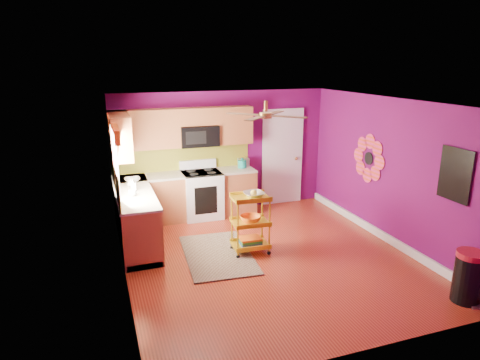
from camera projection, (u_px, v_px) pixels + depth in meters
name	position (u px, v px, depth m)	size (l,w,h in m)	color
ground	(268.00, 257.00, 6.97)	(5.00, 5.00, 0.00)	maroon
room_envelope	(272.00, 159.00, 6.54)	(4.54, 5.04, 2.52)	#630B55
lower_cabinets	(166.00, 206.00, 8.08)	(2.81, 2.31, 0.94)	brown
electric_range	(202.00, 194.00, 8.64)	(0.76, 0.66, 1.13)	white
upper_cabinetry	(164.00, 131.00, 8.06)	(2.80, 2.30, 1.26)	brown
left_window	(115.00, 149.00, 6.75)	(0.08, 1.35, 1.08)	white
panel_door	(282.00, 158.00, 9.36)	(0.95, 0.11, 2.15)	white
right_wall_art	(404.00, 165.00, 6.98)	(0.04, 2.74, 1.04)	black
ceiling_fan	(266.00, 115.00, 6.53)	(1.01, 1.01, 0.26)	#BF8C3F
shag_rug	(218.00, 254.00, 7.04)	(1.06, 1.72, 0.02)	black
rolling_cart	(251.00, 221.00, 7.00)	(0.62, 0.47, 1.08)	gold
trash_can	(468.00, 277.00, 5.61)	(0.46, 0.46, 0.71)	black
teal_kettle	(242.00, 164.00, 8.85)	(0.18, 0.18, 0.21)	#118676
toaster	(243.00, 162.00, 8.93)	(0.22, 0.15, 0.18)	beige
soap_bottle_a	(133.00, 185.00, 7.31)	(0.09, 0.09, 0.20)	#EA3F72
soap_bottle_b	(131.00, 182.00, 7.50)	(0.13, 0.13, 0.17)	white
counter_dish	(132.00, 180.00, 7.84)	(0.29, 0.29, 0.07)	white
counter_cup	(133.00, 193.00, 7.02)	(0.13, 0.13, 0.10)	white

